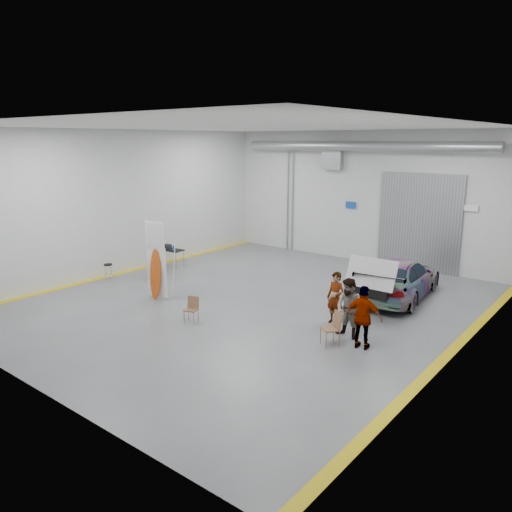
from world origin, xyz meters
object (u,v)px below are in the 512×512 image
Objects in this scene: person_a at (336,298)px; folding_chair_near at (191,315)px; shop_stool at (108,272)px; person_b at (349,309)px; sedan_car at (399,278)px; office_chair at (158,265)px; folding_chair_far at (330,335)px; person_c at (363,318)px; surfboard_display at (155,266)px; work_table at (170,249)px.

person_a is 4.51m from folding_chair_near.
person_b is at bearing 3.75° from shop_stool.
office_chair is (-8.94, -3.56, -0.22)m from sedan_car.
folding_chair_near is at bearing -146.76° from person_b.
person_b reaches higher than shop_stool.
person_b is 2.20× the size of folding_chair_near.
folding_chair_far is 10.38m from shop_stool.
folding_chair_near is 6.20m from shop_stool.
person_c reaches higher than sedan_car.
person_b reaches higher than person_a.
shop_stool is 0.61× the size of office_chair.
sedan_car is 7.21× the size of shop_stool.
surfboard_display reaches higher than person_b.
folding_chair_near is at bearing -129.59° from folding_chair_far.
person_c is 1.85× the size of folding_chair_far.
person_b is 10.54m from shop_stool.
person_b is 1.00m from folding_chair_far.
surfboard_display is at bearing 142.07° from folding_chair_near.
person_c is 0.59× the size of surfboard_display.
folding_chair_far is 9.40m from office_chair.
person_a is at bearing 17.16° from folding_chair_near.
sedan_car is at bearing 128.74° from folding_chair_far.
shop_stool is at bearing -145.04° from folding_chair_far.
work_table is (-11.05, 2.95, -0.11)m from person_c.
person_c reaches higher than person_b.
folding_chair_near is at bearing 51.67° from sedan_car.
folding_chair_far is (-0.12, -0.81, -0.58)m from person_b.
person_c is at bearing 61.17° from folding_chair_far.
folding_chair_near is 0.71× the size of office_chair.
surfboard_display is 3.11m from office_chair.
sedan_car reaches higher than folding_chair_far.
work_table is at bearing 175.93° from person_b.
surfboard_display reaches higher than shop_stool.
shop_stool is (-9.63, -1.45, -0.49)m from person_a.
folding_chair_far is 1.40× the size of shop_stool.
surfboard_display is 3.12× the size of folding_chair_far.
work_table reaches higher than folding_chair_far.
office_chair is (-9.36, 0.95, -0.38)m from person_b.
folding_chair_near is at bearing 7.87° from person_c.
office_chair is (-2.24, 2.03, -0.71)m from surfboard_display.
person_a is 2.06× the size of folding_chair_near.
office_chair is at bearing -176.24° from person_b.
surfboard_display is (-7.11, -1.08, 0.33)m from person_b.
folding_chair_far is (6.99, 0.27, -0.91)m from surfboard_display.
surfboard_display is at bearing -3.90° from person_c.
folding_chair_far reaches higher than folding_chair_near.
person_a is 9.75m from shop_stool.
office_chair is at bearing 15.27° from sedan_car.
shop_stool is (-11.16, -0.26, -0.55)m from person_c.
folding_chair_near is at bearing -36.82° from work_table.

